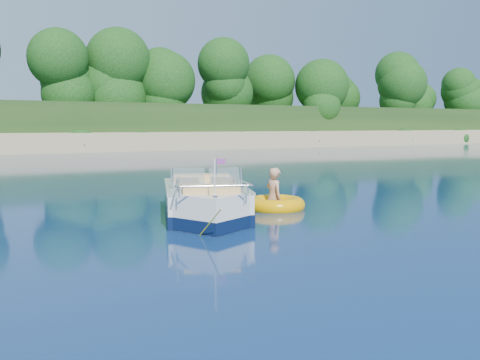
{
  "coord_description": "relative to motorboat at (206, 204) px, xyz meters",
  "views": [
    {
      "loc": [
        -6.86,
        -7.2,
        2.13
      ],
      "look_at": [
        -1.03,
        3.71,
        0.85
      ],
      "focal_mm": 40.0,
      "sensor_mm": 36.0,
      "label": 1
    }
  ],
  "objects": [
    {
      "name": "treeline",
      "position": [
        1.9,
        37.19,
        5.22
      ],
      "size": [
        150.0,
        7.12,
        8.19
      ],
      "color": "black",
      "rests_on": "ground"
    },
    {
      "name": "tow_tube",
      "position": [
        2.13,
        0.43,
        -0.22
      ],
      "size": [
        1.55,
        1.55,
        0.4
      ],
      "rotation": [
        0.0,
        0.0,
        0.03
      ],
      "color": "#F4A300",
      "rests_on": "ground"
    },
    {
      "name": "ground",
      "position": [
        1.86,
        -3.82,
        -0.33
      ],
      "size": [
        160.0,
        160.0,
        0.0
      ],
      "primitive_type": "plane",
      "color": "#092041",
      "rests_on": "ground"
    },
    {
      "name": "shoreline",
      "position": [
        1.86,
        59.95,
        0.65
      ],
      "size": [
        170.0,
        59.0,
        6.0
      ],
      "color": "tan",
      "rests_on": "ground"
    },
    {
      "name": "motorboat",
      "position": [
        0.0,
        0.0,
        0.0
      ],
      "size": [
        2.82,
        4.86,
        1.68
      ],
      "rotation": [
        0.0,
        0.0,
        -0.34
      ],
      "color": "silver",
      "rests_on": "ground"
    },
    {
      "name": "boy",
      "position": [
        2.09,
        0.48,
        -0.33
      ],
      "size": [
        0.43,
        0.86,
        1.65
      ],
      "primitive_type": "imported",
      "rotation": [
        0.0,
        -0.17,
        1.64
      ],
      "color": "tan",
      "rests_on": "ground"
    }
  ]
}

